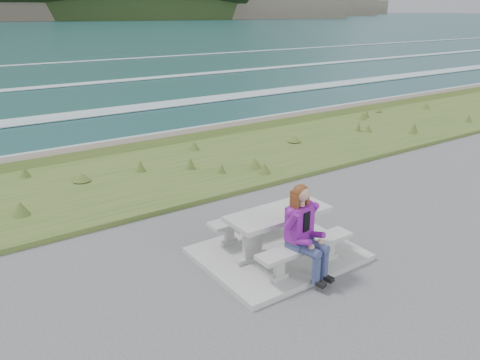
# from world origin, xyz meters

# --- Properties ---
(concrete_slab) EXTENTS (2.60, 2.10, 0.10)m
(concrete_slab) POSITION_xyz_m (0.00, 0.00, 0.05)
(concrete_slab) COLOR #979893
(concrete_slab) RESTS_ON ground
(picnic_table) EXTENTS (1.80, 0.75, 0.75)m
(picnic_table) POSITION_xyz_m (0.00, 0.00, 0.68)
(picnic_table) COLOR #979893
(picnic_table) RESTS_ON concrete_slab
(bench_landward) EXTENTS (1.80, 0.35, 0.45)m
(bench_landward) POSITION_xyz_m (0.00, -0.70, 0.45)
(bench_landward) COLOR #979893
(bench_landward) RESTS_ON concrete_slab
(bench_seaward) EXTENTS (1.80, 0.35, 0.45)m
(bench_seaward) POSITION_xyz_m (0.00, 0.70, 0.45)
(bench_seaward) COLOR #979893
(bench_seaward) RESTS_ON concrete_slab
(grass_verge) EXTENTS (160.00, 4.50, 0.22)m
(grass_verge) POSITION_xyz_m (0.00, 5.00, 0.00)
(grass_verge) COLOR #365821
(grass_verge) RESTS_ON ground
(shore_drop) EXTENTS (160.00, 0.80, 2.20)m
(shore_drop) POSITION_xyz_m (0.00, 7.90, 0.00)
(shore_drop) COLOR #625749
(shore_drop) RESTS_ON ground
(ocean) EXTENTS (1600.00, 1600.00, 0.09)m
(ocean) POSITION_xyz_m (0.00, 25.09, -1.74)
(ocean) COLOR #1B484C
(ocean) RESTS_ON ground
(headland_range) EXTENTS (729.83, 363.95, 177.26)m
(headland_range) POSITION_xyz_m (190.47, 398.47, 9.90)
(headland_range) COLOR #625749
(headland_range) RESTS_ON ground
(seated_woman) EXTENTS (0.53, 0.80, 1.47)m
(seated_woman) POSITION_xyz_m (-0.11, -0.84, 0.64)
(seated_woman) COLOR navy
(seated_woman) RESTS_ON concrete_slab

